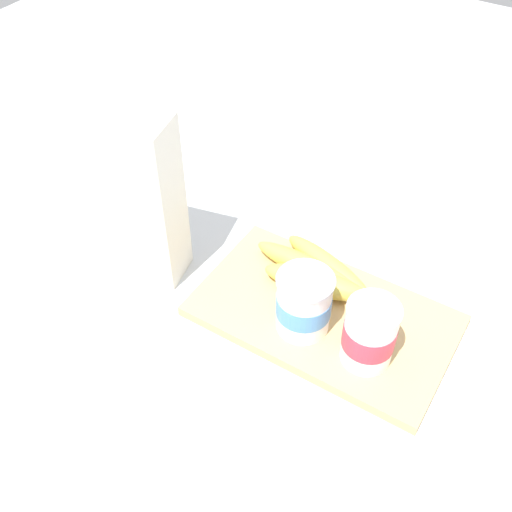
# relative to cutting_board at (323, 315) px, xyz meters

# --- Properties ---
(ground_plane) EXTENTS (2.40, 2.40, 0.00)m
(ground_plane) POSITION_rel_cutting_board_xyz_m (0.00, 0.00, -0.01)
(ground_plane) COLOR silver
(cutting_board) EXTENTS (0.35, 0.20, 0.02)m
(cutting_board) POSITION_rel_cutting_board_xyz_m (0.00, 0.00, 0.00)
(cutting_board) COLOR tan
(cutting_board) RESTS_ON ground_plane
(cereal_box) EXTENTS (0.21, 0.11, 0.26)m
(cereal_box) POSITION_rel_cutting_board_xyz_m (0.31, 0.06, 0.12)
(cereal_box) COLOR white
(cereal_box) RESTS_ON ground_plane
(yogurt_cup_front) EXTENTS (0.07, 0.07, 0.09)m
(yogurt_cup_front) POSITION_rel_cutting_board_xyz_m (-0.08, 0.04, 0.05)
(yogurt_cup_front) COLOR white
(yogurt_cup_front) RESTS_ON cutting_board
(yogurt_cup_back) EXTENTS (0.08, 0.08, 0.09)m
(yogurt_cup_back) POSITION_rel_cutting_board_xyz_m (0.01, 0.04, 0.05)
(yogurt_cup_back) COLOR white
(yogurt_cup_back) RESTS_ON cutting_board
(banana_bunch) EXTENTS (0.19, 0.11, 0.04)m
(banana_bunch) POSITION_rel_cutting_board_xyz_m (0.03, -0.05, 0.03)
(banana_bunch) COLOR #E4CC4F
(banana_bunch) RESTS_ON cutting_board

